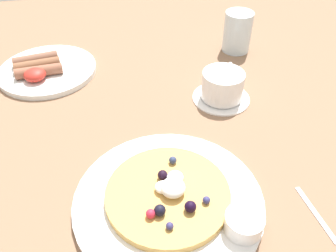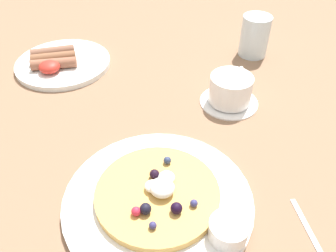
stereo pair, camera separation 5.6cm
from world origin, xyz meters
TOP-DOWN VIEW (x-y plane):
  - ground_plane at (0.00, 0.00)cm, footprint 174.46×147.97cm
  - pancake_plate at (2.62, -16.96)cm, footprint 29.88×29.88cm
  - pancake_with_berries at (2.60, -16.80)cm, footprint 19.54×19.54cm
  - syrup_ramekin at (12.37, -24.02)cm, footprint 5.61×5.61cm
  - breakfast_plate at (-20.27, 25.50)cm, footprint 23.04×23.04cm
  - fried_breakfast at (-22.47, 24.18)cm, footprint 12.15×11.96cm
  - coffee_saucer at (18.28, 8.76)cm, footprint 12.46×12.46cm
  - coffee_cup at (18.35, 8.89)cm, footprint 8.90×11.15cm
  - water_glass at (27.81, 29.47)cm, footprint 7.18×7.18cm

SIDE VIEW (x-z plane):
  - ground_plane at x=0.00cm, z-range -3.00..0.00cm
  - coffee_saucer at x=18.28cm, z-range 0.00..0.67cm
  - pancake_plate at x=2.62cm, z-range 0.00..1.27cm
  - breakfast_plate at x=-20.27cm, z-range 0.00..1.28cm
  - pancake_with_berries at x=2.60cm, z-range 0.34..3.98cm
  - fried_breakfast at x=-22.47cm, z-range 1.03..3.93cm
  - syrup_ramekin at x=12.37cm, z-range 1.31..4.18cm
  - coffee_cup at x=18.35cm, z-range 0.78..6.65cm
  - water_glass at x=27.81cm, z-range 0.00..10.26cm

